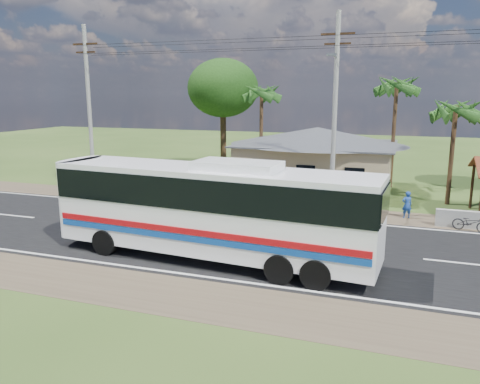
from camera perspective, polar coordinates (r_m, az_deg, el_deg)
The scene contains 11 objects.
ground at distance 21.87m, azimuth 0.63°, elevation -5.94°, with size 120.00×120.00×0.00m, color #2B4418.
road at distance 21.87m, azimuth 0.63°, elevation -5.92°, with size 120.00×16.00×0.03m.
house at distance 33.46m, azimuth 9.37°, elevation 4.80°, with size 12.40×10.00×5.00m.
utility_poles at distance 26.54m, azimuth 10.75°, elevation 9.69°, with size 32.80×2.22×11.00m.
palm_near at distance 30.90m, azimuth 24.82°, elevation 9.00°, with size 2.80×2.80×6.70m.
palm_mid at distance 35.25m, azimuth 18.56°, elevation 12.06°, with size 2.80×2.80×8.20m.
palm_far at distance 37.28m, azimuth 2.65°, elevation 11.88°, with size 2.80×2.80×7.70m.
tree_behind_house at distance 40.46m, azimuth -2.10°, elevation 12.51°, with size 6.00×6.00×9.61m.
coach_bus at distance 18.83m, azimuth -3.42°, elevation -1.42°, with size 13.53×3.80×4.15m.
motorcycle at distance 25.81m, azimuth 26.30°, elevation -3.38°, with size 0.59×1.70×0.89m, color black.
person at distance 27.13m, azimuth 19.68°, elevation -1.46°, with size 0.55×0.36×1.50m, color #1B4299.
Camera 1 is at (6.57, -19.75, 6.72)m, focal length 35.00 mm.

